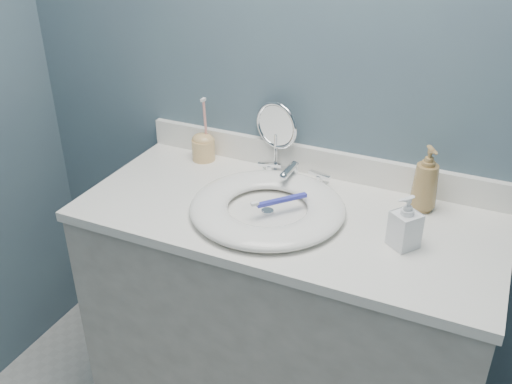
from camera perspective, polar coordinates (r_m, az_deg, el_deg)
The scene contains 12 objects.
back_wall at distance 1.76m, azimuth 6.82°, elevation 11.26°, with size 2.20×0.02×2.40m, color #455968.
vanity_cabinet at distance 1.93m, azimuth 2.78°, elevation -13.60°, with size 1.20×0.55×0.85m, color #BCB6AC.
countertop at distance 1.67m, azimuth 3.13°, elevation -2.40°, with size 1.22×0.57×0.03m, color white.
backsplash at distance 1.86m, azimuth 6.21°, elevation 3.05°, with size 1.22×0.02×0.09m, color white.
basin at distance 1.64m, azimuth 1.15°, elevation -1.51°, with size 0.45×0.45×0.04m, color white, non-canonical shape.
drain at distance 1.65m, azimuth 1.15°, elevation -1.96°, with size 0.04×0.04×0.01m, color silver.
faucet at distance 1.80m, azimuth 3.67°, elevation 1.64°, with size 0.25×0.13×0.07m.
makeup_mirror at distance 1.85m, azimuth 2.04°, elevation 5.89°, with size 0.16×0.09×0.23m.
soap_bottle_amber at distance 1.69m, azimuth 16.64°, elevation 1.26°, with size 0.08×0.08×0.20m, color olive.
soap_bottle_clear at distance 1.52m, azimuth 14.75°, elevation -2.89°, with size 0.07×0.07×0.15m, color white.
toothbrush_holder at distance 1.95m, azimuth -5.29°, elevation 4.63°, with size 0.08×0.08×0.22m.
toothbrush_lying at distance 1.62m, azimuth 2.39°, elevation -0.87°, with size 0.13×0.14×0.02m.
Camera 1 is at (0.51, -0.35, 1.73)m, focal length 40.00 mm.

